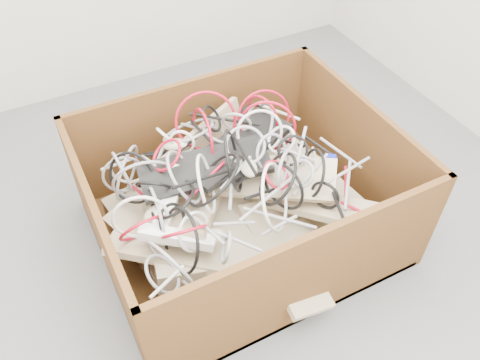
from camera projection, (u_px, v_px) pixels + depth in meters
name	position (u px, v px, depth m)	size (l,w,h in m)	color
ground	(235.00, 264.00, 2.01)	(3.00, 3.00, 0.00)	#59595C
cardboard_box	(239.00, 213.00, 2.03)	(1.15, 0.95, 0.51)	#3F270F
keyboard_pile	(234.00, 189.00, 1.93)	(1.09, 0.95, 0.34)	tan
mice_scatter	(234.00, 183.00, 1.85)	(0.73, 0.71, 0.18)	#BAB596
power_strip_left	(168.00, 203.00, 1.77)	(0.31, 0.06, 0.04)	white
power_strip_right	(177.00, 237.00, 1.68)	(0.26, 0.05, 0.04)	white
vga_plug	(331.00, 159.00, 1.91)	(0.04, 0.04, 0.02)	#0B17A9
cable_tangle	(212.00, 170.00, 1.84)	(1.02, 0.81, 0.47)	silver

